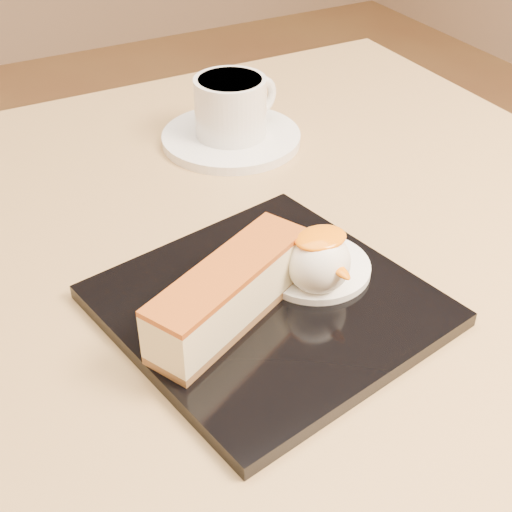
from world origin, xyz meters
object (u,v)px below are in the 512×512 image
dessert_plate (268,305)px  cheesecake (229,293)px  ice_cream_scoop (318,262)px  saucer (231,138)px  table (255,387)px  coffee_cup (232,105)px

dessert_plate → cheesecake: bearing=-171.9°
dessert_plate → ice_cream_scoop: ice_cream_scoop is taller
ice_cream_scoop → saucer: size_ratio=0.33×
table → coffee_cup: coffee_cup is taller
cheesecake → table: bearing=24.4°
dessert_plate → coffee_cup: 0.29m
ice_cream_scoop → coffee_cup: 0.28m
dessert_plate → coffee_cup: size_ratio=2.17×
table → coffee_cup: size_ratio=7.88×
dessert_plate → cheesecake: (-0.03, -0.01, 0.03)m
table → ice_cream_scoop: ice_cream_scoop is taller
table → coffee_cup: 0.29m
dessert_plate → ice_cream_scoop: 0.05m
table → coffee_cup: bearing=68.2°
table → saucer: saucer is taller
saucer → coffee_cup: size_ratio=1.48×
ice_cream_scoop → coffee_cup: coffee_cup is taller
ice_cream_scoop → saucer: 0.28m
dessert_plate → saucer: dessert_plate is taller
dessert_plate → saucer: 0.28m
table → dessert_plate: bearing=-109.0°
table → cheesecake: size_ratio=5.41×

